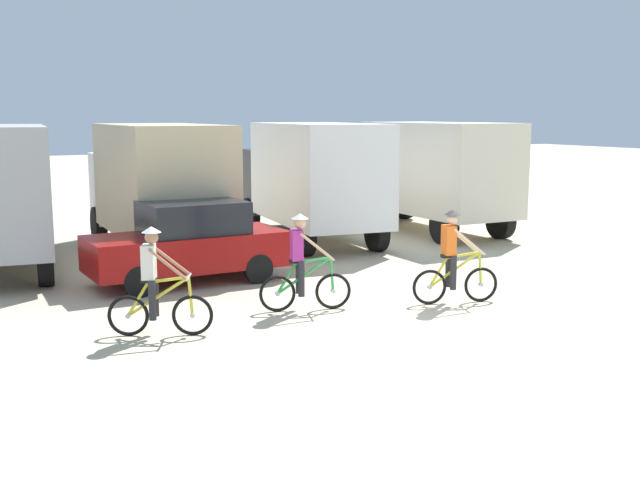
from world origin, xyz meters
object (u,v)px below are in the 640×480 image
(box_truck_tan_camper, at_px, (156,182))
(cyclist_cowboy_hat, at_px, (302,266))
(sedan_parked, at_px, (189,242))
(cyclist_orange_shirt, at_px, (156,285))
(box_truck_avon_van, at_px, (311,175))
(box_truck_cream_rv, at_px, (427,171))
(cyclist_near_camera, at_px, (453,260))

(box_truck_tan_camper, height_order, cyclist_cowboy_hat, box_truck_tan_camper)
(cyclist_cowboy_hat, bearing_deg, sedan_parked, 108.17)
(sedan_parked, height_order, cyclist_orange_shirt, cyclist_orange_shirt)
(box_truck_avon_van, relative_size, box_truck_cream_rv, 1.03)
(cyclist_cowboy_hat, relative_size, cyclist_near_camera, 1.00)
(box_truck_avon_van, bearing_deg, sedan_parked, -142.29)
(box_truck_tan_camper, relative_size, box_truck_cream_rv, 1.01)
(box_truck_avon_van, height_order, cyclist_cowboy_hat, box_truck_avon_van)
(box_truck_avon_van, xyz_separation_m, sedan_parked, (-4.89, -3.78, -0.99))
(cyclist_orange_shirt, height_order, cyclist_cowboy_hat, same)
(cyclist_orange_shirt, distance_m, cyclist_near_camera, 5.67)
(box_truck_tan_camper, bearing_deg, cyclist_orange_shirt, -106.23)
(cyclist_orange_shirt, bearing_deg, box_truck_avon_van, 48.21)
(box_truck_cream_rv, xyz_separation_m, sedan_parked, (-8.91, -3.77, -0.99))
(cyclist_near_camera, bearing_deg, box_truck_avon_van, 82.78)
(box_truck_avon_van, distance_m, cyclist_near_camera, 8.06)
(box_truck_avon_van, height_order, box_truck_cream_rv, same)
(box_truck_tan_camper, relative_size, cyclist_near_camera, 3.75)
(sedan_parked, distance_m, cyclist_orange_shirt, 4.07)
(sedan_parked, bearing_deg, box_truck_cream_rv, 22.94)
(box_truck_tan_camper, distance_m, cyclist_cowboy_hat, 7.11)
(box_truck_tan_camper, xyz_separation_m, cyclist_orange_shirt, (-2.14, -7.36, -1.03))
(sedan_parked, bearing_deg, box_truck_tan_camper, 84.19)
(box_truck_tan_camper, distance_m, box_truck_cream_rv, 8.54)
(box_truck_tan_camper, relative_size, cyclist_orange_shirt, 3.75)
(box_truck_tan_camper, relative_size, box_truck_avon_van, 0.98)
(box_truck_tan_camper, xyz_separation_m, cyclist_cowboy_hat, (0.71, -6.99, -1.03))
(cyclist_cowboy_hat, xyz_separation_m, cyclist_near_camera, (2.80, -0.85, 0.00))
(cyclist_near_camera, bearing_deg, box_truck_cream_rv, 57.58)
(box_truck_cream_rv, bearing_deg, sedan_parked, -157.06)
(cyclist_orange_shirt, height_order, cyclist_near_camera, same)
(sedan_parked, height_order, cyclist_near_camera, cyclist_near_camera)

